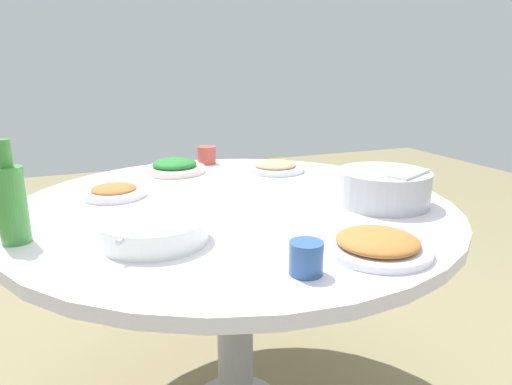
{
  "coord_description": "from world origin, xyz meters",
  "views": [
    {
      "loc": [
        -0.41,
        -1.24,
        1.14
      ],
      "look_at": [
        0.03,
        -0.1,
        0.8
      ],
      "focal_mm": 32.05,
      "sensor_mm": 36.0,
      "label": 1
    }
  ],
  "objects_px": {
    "rice_bowl": "(383,187)",
    "green_bottle": "(11,202)",
    "dish_stirfry": "(377,244)",
    "round_dining_table": "(234,233)",
    "tea_cup_far": "(306,258)",
    "tea_cup_near": "(207,155)",
    "soup_bowl": "(154,230)",
    "dish_greens": "(175,167)",
    "dish_tofu_braise": "(114,191)",
    "dish_shrimp": "(275,167)"
  },
  "relations": [
    {
      "from": "rice_bowl",
      "to": "green_bottle",
      "type": "bearing_deg",
      "value": 176.46
    },
    {
      "from": "green_bottle",
      "to": "dish_stirfry",
      "type": "bearing_deg",
      "value": -25.64
    },
    {
      "from": "round_dining_table",
      "to": "tea_cup_far",
      "type": "height_order",
      "value": "tea_cup_far"
    },
    {
      "from": "tea_cup_near",
      "to": "soup_bowl",
      "type": "bearing_deg",
      "value": -113.53
    },
    {
      "from": "dish_greens",
      "to": "tea_cup_near",
      "type": "xyz_separation_m",
      "value": [
        0.16,
        0.12,
        0.01
      ]
    },
    {
      "from": "green_bottle",
      "to": "dish_greens",
      "type": "bearing_deg",
      "value": 49.45
    },
    {
      "from": "soup_bowl",
      "to": "dish_stirfry",
      "type": "relative_size",
      "value": 1.06
    },
    {
      "from": "rice_bowl",
      "to": "tea_cup_near",
      "type": "xyz_separation_m",
      "value": [
        -0.32,
        0.74,
        -0.02
      ]
    },
    {
      "from": "soup_bowl",
      "to": "dish_tofu_braise",
      "type": "bearing_deg",
      "value": 97.33
    },
    {
      "from": "green_bottle",
      "to": "tea_cup_far",
      "type": "bearing_deg",
      "value": -35.85
    },
    {
      "from": "rice_bowl",
      "to": "round_dining_table",
      "type": "bearing_deg",
      "value": 155.78
    },
    {
      "from": "dish_stirfry",
      "to": "tea_cup_near",
      "type": "distance_m",
      "value": 1.04
    },
    {
      "from": "dish_stirfry",
      "to": "dish_greens",
      "type": "relative_size",
      "value": 1.04
    },
    {
      "from": "soup_bowl",
      "to": "green_bottle",
      "type": "bearing_deg",
      "value": 159.5
    },
    {
      "from": "soup_bowl",
      "to": "dish_stirfry",
      "type": "bearing_deg",
      "value": -28.87
    },
    {
      "from": "dish_greens",
      "to": "rice_bowl",
      "type": "bearing_deg",
      "value": -52.43
    },
    {
      "from": "dish_shrimp",
      "to": "dish_tofu_braise",
      "type": "relative_size",
      "value": 1.12
    },
    {
      "from": "soup_bowl",
      "to": "dish_shrimp",
      "type": "distance_m",
      "value": 0.79
    },
    {
      "from": "dish_greens",
      "to": "green_bottle",
      "type": "bearing_deg",
      "value": -130.55
    },
    {
      "from": "rice_bowl",
      "to": "green_bottle",
      "type": "height_order",
      "value": "green_bottle"
    },
    {
      "from": "rice_bowl",
      "to": "tea_cup_near",
      "type": "bearing_deg",
      "value": 113.62
    },
    {
      "from": "round_dining_table",
      "to": "dish_greens",
      "type": "relative_size",
      "value": 5.77
    },
    {
      "from": "soup_bowl",
      "to": "dish_stirfry",
      "type": "distance_m",
      "value": 0.5
    },
    {
      "from": "round_dining_table",
      "to": "green_bottle",
      "type": "bearing_deg",
      "value": -168.0
    },
    {
      "from": "dish_tofu_braise",
      "to": "tea_cup_near",
      "type": "bearing_deg",
      "value": 42.76
    },
    {
      "from": "green_bottle",
      "to": "tea_cup_near",
      "type": "relative_size",
      "value": 3.16
    },
    {
      "from": "dish_tofu_braise",
      "to": "green_bottle",
      "type": "bearing_deg",
      "value": -127.71
    },
    {
      "from": "dish_stirfry",
      "to": "tea_cup_far",
      "type": "xyz_separation_m",
      "value": [
        -0.19,
        -0.04,
        0.01
      ]
    },
    {
      "from": "soup_bowl",
      "to": "dish_shrimp",
      "type": "bearing_deg",
      "value": 45.48
    },
    {
      "from": "dish_greens",
      "to": "green_bottle",
      "type": "xyz_separation_m",
      "value": [
        -0.48,
        -0.57,
        0.07
      ]
    },
    {
      "from": "dish_greens",
      "to": "green_bottle",
      "type": "distance_m",
      "value": 0.75
    },
    {
      "from": "round_dining_table",
      "to": "green_bottle",
      "type": "distance_m",
      "value": 0.61
    },
    {
      "from": "dish_tofu_braise",
      "to": "dish_stirfry",
      "type": "bearing_deg",
      "value": -53.43
    },
    {
      "from": "dish_tofu_braise",
      "to": "green_bottle",
      "type": "distance_m",
      "value": 0.4
    },
    {
      "from": "dish_greens",
      "to": "green_bottle",
      "type": "relative_size",
      "value": 0.94
    },
    {
      "from": "dish_stirfry",
      "to": "dish_greens",
      "type": "height_order",
      "value": "dish_greens"
    },
    {
      "from": "dish_shrimp",
      "to": "green_bottle",
      "type": "height_order",
      "value": "green_bottle"
    },
    {
      "from": "soup_bowl",
      "to": "tea_cup_near",
      "type": "xyz_separation_m",
      "value": [
        0.35,
        0.79,
        0.01
      ]
    },
    {
      "from": "rice_bowl",
      "to": "soup_bowl",
      "type": "relative_size",
      "value": 1.07
    },
    {
      "from": "round_dining_table",
      "to": "dish_greens",
      "type": "xyz_separation_m",
      "value": [
        -0.08,
        0.45,
        0.12
      ]
    },
    {
      "from": "dish_shrimp",
      "to": "green_bottle",
      "type": "distance_m",
      "value": 0.96
    },
    {
      "from": "dish_shrimp",
      "to": "green_bottle",
      "type": "bearing_deg",
      "value": -152.02
    },
    {
      "from": "green_bottle",
      "to": "tea_cup_far",
      "type": "height_order",
      "value": "green_bottle"
    },
    {
      "from": "rice_bowl",
      "to": "green_bottle",
      "type": "distance_m",
      "value": 0.97
    },
    {
      "from": "dish_shrimp",
      "to": "tea_cup_far",
      "type": "bearing_deg",
      "value": -110.02
    },
    {
      "from": "tea_cup_near",
      "to": "tea_cup_far",
      "type": "relative_size",
      "value": 1.12
    },
    {
      "from": "dish_shrimp",
      "to": "tea_cup_far",
      "type": "relative_size",
      "value": 3.24
    },
    {
      "from": "rice_bowl",
      "to": "dish_tofu_braise",
      "type": "relative_size",
      "value": 1.36
    },
    {
      "from": "dish_tofu_braise",
      "to": "tea_cup_far",
      "type": "relative_size",
      "value": 2.91
    },
    {
      "from": "soup_bowl",
      "to": "tea_cup_near",
      "type": "height_order",
      "value": "tea_cup_near"
    }
  ]
}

